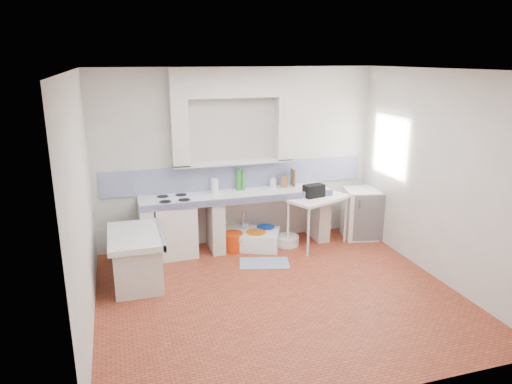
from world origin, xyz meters
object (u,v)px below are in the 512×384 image
object	(u,v)px
sink	(247,240)
fridge	(361,213)
side_table	(317,221)
stove	(175,228)

from	to	relation	value
sink	fridge	world-z (taller)	fridge
sink	side_table	distance (m)	1.17
stove	sink	size ratio (longest dim) A/B	0.84
fridge	stove	bearing A→B (deg)	-171.61
side_table	fridge	size ratio (longest dim) A/B	1.17
stove	side_table	size ratio (longest dim) A/B	0.88
fridge	side_table	bearing A→B (deg)	-160.16
stove	side_table	world-z (taller)	stove
stove	fridge	distance (m)	3.09
stove	side_table	xyz separation A→B (m)	(2.24, -0.30, -0.02)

